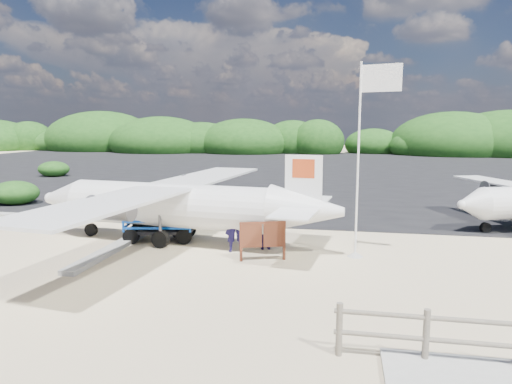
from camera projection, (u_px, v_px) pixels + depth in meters
ground at (240, 264)px, 13.76m from camera, size 160.00×160.00×0.00m
asphalt_apron at (311, 169)px, 42.90m from camera, size 90.00×50.00×0.04m
lagoon at (12, 238)px, 16.89m from camera, size 9.00×7.00×0.40m
vegetation_band at (323, 153)px, 67.19m from camera, size 124.00×8.00×4.40m
baggage_cart at (161, 240)px, 16.60m from camera, size 2.84×1.94×1.31m
flagpole at (355, 256)px, 14.57m from camera, size 1.30×0.80×6.05m
signboard at (263, 260)px, 14.15m from camera, size 1.50×0.61×1.26m
crew_a at (235, 223)px, 14.99m from camera, size 0.81×0.65×1.92m
crew_b at (258, 210)px, 18.36m from camera, size 0.75×0.59×1.54m
crew_c at (266, 227)px, 15.31m from camera, size 0.97×0.62×1.53m
aircraft_large at (495, 178)px, 35.71m from camera, size 15.24×15.24×4.10m
aircraft_small at (191, 166)px, 46.04m from camera, size 9.27×9.27×2.58m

